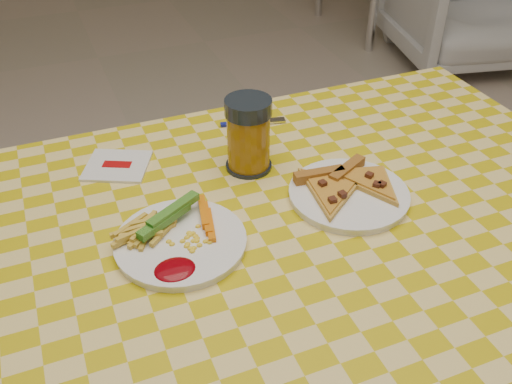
{
  "coord_description": "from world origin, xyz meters",
  "views": [
    {
      "loc": [
        -0.33,
        -0.67,
        1.37
      ],
      "look_at": [
        -0.02,
        0.08,
        0.78
      ],
      "focal_mm": 40.0,
      "sensor_mm": 36.0,
      "label": 1
    }
  ],
  "objects_px": {
    "plate_right": "(349,195)",
    "drink_glass": "(248,135)",
    "table": "(285,257)",
    "plate_left": "(181,243)"
  },
  "relations": [
    {
      "from": "plate_right",
      "to": "drink_glass",
      "type": "relative_size",
      "value": 1.46
    },
    {
      "from": "table",
      "to": "plate_right",
      "type": "distance_m",
      "value": 0.16
    },
    {
      "from": "plate_left",
      "to": "plate_right",
      "type": "distance_m",
      "value": 0.32
    },
    {
      "from": "table",
      "to": "plate_left",
      "type": "bearing_deg",
      "value": 174.79
    },
    {
      "from": "plate_left",
      "to": "plate_right",
      "type": "relative_size",
      "value": 0.99
    },
    {
      "from": "plate_left",
      "to": "plate_right",
      "type": "bearing_deg",
      "value": 2.14
    },
    {
      "from": "table",
      "to": "plate_left",
      "type": "height_order",
      "value": "plate_left"
    },
    {
      "from": "table",
      "to": "plate_left",
      "type": "relative_size",
      "value": 6.1
    },
    {
      "from": "plate_right",
      "to": "table",
      "type": "bearing_deg",
      "value": -168.19
    },
    {
      "from": "drink_glass",
      "to": "table",
      "type": "bearing_deg",
      "value": -91.6
    }
  ]
}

